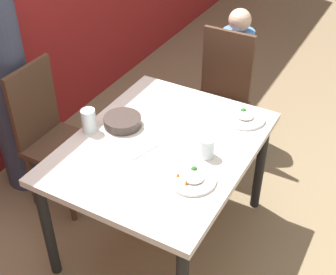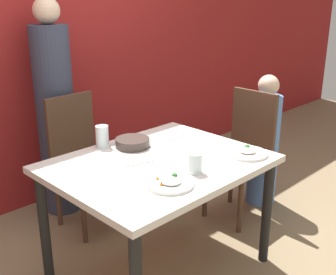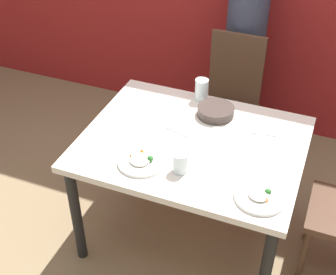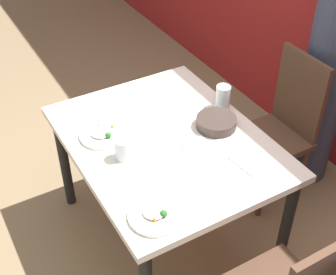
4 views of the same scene
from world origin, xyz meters
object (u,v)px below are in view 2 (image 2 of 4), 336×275
chair_adult_spot (81,159)px  person_child (264,146)px  bowl_curry (133,142)px  glass_water_tall (102,136)px  person_adult (56,117)px  plate_rice_adult (170,183)px  chair_child_spot (243,152)px

chair_adult_spot → person_child: size_ratio=0.91×
chair_adult_spot → bowl_curry: (0.04, -0.54, 0.26)m
chair_adult_spot → glass_water_tall: 0.51m
bowl_curry → person_adult: bearing=92.9°
person_adult → bowl_curry: bearing=-87.1°
bowl_curry → chair_adult_spot: bearing=94.5°
bowl_curry → glass_water_tall: bearing=134.7°
chair_adult_spot → person_child: bearing=-31.7°
person_adult → bowl_curry: size_ratio=7.55×
chair_adult_spot → person_child: person_child is taller
chair_adult_spot → person_adult: (-0.00, 0.31, 0.26)m
bowl_curry → glass_water_tall: (-0.13, 0.14, 0.04)m
bowl_curry → plate_rice_adult: bowl_curry is taller
chair_child_spot → person_adult: person_adult is taller
chair_adult_spot → chair_child_spot: same height
person_adult → glass_water_tall: 0.72m
chair_adult_spot → plate_rice_adult: size_ratio=3.92×
person_child → chair_child_spot: bearing=180.0°
person_adult → plate_rice_adult: bearing=-97.5°
person_child → plate_rice_adult: bearing=-166.5°
bowl_curry → glass_water_tall: glass_water_tall is taller
plate_rice_adult → glass_water_tall: bearing=82.3°
person_child → glass_water_tall: person_child is taller
chair_adult_spot → person_adult: size_ratio=0.59×
chair_adult_spot → person_child: (1.23, -0.76, -0.02)m
bowl_curry → glass_water_tall: 0.19m
chair_adult_spot → chair_child_spot: bearing=-38.7°
chair_child_spot → glass_water_tall: 1.14m
plate_rice_adult → glass_water_tall: (0.09, 0.70, 0.06)m
person_child → plate_rice_adult: (-1.42, -0.34, 0.26)m
bowl_curry → plate_rice_adult: bearing=-112.1°
person_adult → chair_adult_spot: bearing=-90.0°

